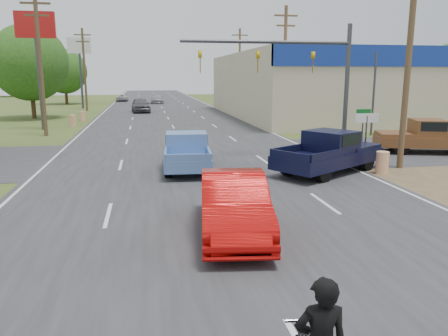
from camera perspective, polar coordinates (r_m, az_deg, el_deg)
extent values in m
cube|color=#2D2D30|center=(45.77, -7.32, 6.47)|extent=(15.00, 180.00, 0.02)
cube|color=#2D2D30|center=(24.01, -4.49, 1.63)|extent=(120.00, 10.00, 0.02)
cube|color=#B7A88C|center=(57.02, 27.20, 9.65)|extent=(50.00, 28.00, 6.60)
cylinder|color=#4C3823|center=(21.99, 22.96, 12.87)|extent=(0.28, 0.28, 10.00)
cylinder|color=#4C3823|center=(38.39, 7.92, 12.88)|extent=(0.28, 0.28, 10.00)
cube|color=#4C3823|center=(38.70, 8.11, 19.11)|extent=(2.00, 0.14, 0.14)
cube|color=#4C3823|center=(38.60, 8.07, 17.93)|extent=(1.60, 0.14, 0.14)
cylinder|color=#4C3823|center=(55.79, 2.06, 12.65)|extent=(0.28, 0.28, 10.00)
cube|color=#4C3823|center=(56.00, 2.09, 16.95)|extent=(2.00, 0.14, 0.14)
cube|color=#4C3823|center=(55.93, 2.08, 16.14)|extent=(1.60, 0.14, 0.14)
cylinder|color=#4C3823|center=(34.27, -22.85, 12.21)|extent=(0.28, 0.28, 10.00)
cube|color=#4C3823|center=(34.62, -23.44, 19.16)|extent=(2.00, 0.14, 0.14)
cube|color=#4C3823|center=(34.51, -23.32, 17.85)|extent=(1.60, 0.14, 0.14)
cylinder|color=#4C3823|center=(57.96, -17.75, 12.08)|extent=(0.28, 0.28, 10.00)
cube|color=#4C3823|center=(58.16, -18.02, 16.21)|extent=(2.00, 0.14, 0.14)
cube|color=#4C3823|center=(58.10, -17.97, 15.43)|extent=(1.60, 0.14, 0.14)
cylinder|color=#422D19|center=(48.87, -23.66, 7.81)|extent=(0.44, 0.44, 3.24)
sphere|color=#204A15|center=(48.82, -24.06, 12.44)|extent=(7.56, 7.56, 7.56)
cylinder|color=#422D19|center=(72.54, -19.91, 8.98)|extent=(0.44, 0.44, 2.88)
sphere|color=#204A15|center=(72.49, -20.11, 11.75)|extent=(6.72, 6.72, 6.72)
cylinder|color=#422D19|center=(105.62, 7.71, 10.42)|extent=(0.44, 0.44, 3.42)
sphere|color=#204A15|center=(105.60, 7.77, 12.69)|extent=(7.98, 7.98, 7.98)
cylinder|color=#422D19|center=(104.27, -26.01, 9.43)|extent=(0.44, 0.44, 3.78)
sphere|color=#204A15|center=(104.27, -26.24, 11.96)|extent=(8.82, 8.82, 8.82)
cylinder|color=orange|center=(20.69, 19.96, 0.66)|extent=(0.56, 0.56, 1.00)
cylinder|color=orange|center=(28.40, 12.11, 4.00)|extent=(0.56, 0.56, 1.00)
cylinder|color=orange|center=(40.17, -19.12, 5.86)|extent=(0.56, 0.56, 1.00)
cylinder|color=orange|center=(44.06, -17.97, 6.42)|extent=(0.56, 0.56, 1.00)
cylinder|color=#3F3F44|center=(38.39, -22.99, 11.32)|extent=(0.30, 0.30, 9.00)
cube|color=#B21414|center=(38.59, -23.46, 16.81)|extent=(3.00, 0.35, 2.00)
cylinder|color=#3F3F44|center=(62.05, -18.19, 11.55)|extent=(0.30, 0.30, 9.00)
cube|color=white|center=(62.17, -18.41, 14.95)|extent=(3.00, 0.35, 2.00)
cylinder|color=#3F3F44|center=(22.39, 17.99, 3.42)|extent=(0.08, 0.08, 2.40)
cube|color=white|center=(22.27, 18.17, 6.22)|extent=(1.20, 0.05, 0.45)
cylinder|color=#3F3F44|center=(23.98, 17.58, 3.98)|extent=(0.08, 0.08, 2.40)
cube|color=#0C591E|center=(23.85, 17.78, 7.07)|extent=(0.80, 0.04, 0.22)
cylinder|color=#3F3F44|center=(25.00, 15.69, 9.69)|extent=(0.24, 0.24, 7.00)
cylinder|color=#3F3F44|center=(23.45, 5.70, 16.06)|extent=(9.00, 0.18, 0.18)
imported|color=gold|center=(24.22, 11.56, 14.69)|extent=(0.18, 0.40, 1.10)
imported|color=gold|center=(23.29, 4.45, 15.00)|extent=(0.18, 0.40, 1.10)
imported|color=gold|center=(22.72, -3.16, 15.10)|extent=(0.18, 0.40, 1.10)
imported|color=#B80A08|center=(12.00, 1.28, -4.82)|extent=(2.37, 5.21, 1.66)
cylinder|color=white|center=(6.48, 10.72, -18.95)|extent=(0.61, 0.11, 0.05)
cylinder|color=black|center=(21.94, -7.20, 1.63)|extent=(0.36, 0.82, 0.80)
cylinder|color=black|center=(21.97, -2.79, 1.73)|extent=(0.36, 0.82, 0.80)
cylinder|color=black|center=(18.86, -7.31, -0.06)|extent=(0.36, 0.82, 0.80)
cylinder|color=black|center=(18.90, -2.18, 0.06)|extent=(0.36, 0.82, 0.80)
cube|color=#587EBC|center=(20.36, -4.89, 1.52)|extent=(2.36, 5.35, 0.52)
cube|color=#587EBC|center=(21.85, -5.02, 3.11)|extent=(2.04, 2.11, 0.18)
cube|color=#587EBC|center=(20.35, -4.93, 3.46)|extent=(1.95, 1.69, 0.85)
cube|color=black|center=(20.33, -4.94, 3.89)|extent=(1.97, 1.38, 0.45)
cube|color=#587EBC|center=(17.76, -4.68, 1.31)|extent=(1.85, 0.21, 0.30)
cylinder|color=black|center=(22.13, 13.96, 1.56)|extent=(0.92, 0.75, 0.88)
cylinder|color=black|center=(21.19, 18.12, 0.87)|extent=(0.92, 0.75, 0.88)
cylinder|color=black|center=(19.40, 8.35, 0.36)|extent=(0.92, 0.75, 0.88)
cylinder|color=black|center=(18.32, 12.83, -0.49)|extent=(0.92, 0.75, 0.88)
cube|color=black|center=(20.18, 13.48, 1.30)|extent=(6.00, 4.92, 0.57)
cube|color=black|center=(21.55, 16.09, 2.80)|extent=(2.95, 2.93, 0.20)
cube|color=black|center=(20.15, 13.77, 3.43)|extent=(2.53, 2.63, 0.93)
cube|color=black|center=(20.13, 13.79, 3.89)|extent=(2.26, 2.48, 0.49)
cube|color=black|center=(17.87, 8.52, 1.59)|extent=(1.16, 1.75, 0.33)
cylinder|color=black|center=(26.01, 22.14, 2.54)|extent=(0.94, 0.58, 0.88)
cylinder|color=black|center=(27.78, 21.18, 3.16)|extent=(0.94, 0.58, 0.88)
cube|color=brown|center=(27.34, 25.17, 3.22)|extent=(6.12, 3.81, 0.57)
cube|color=brown|center=(26.81, 21.74, 4.14)|extent=(2.70, 2.65, 0.20)
cube|color=brown|center=(27.22, 25.08, 4.79)|extent=(2.24, 2.45, 0.94)
cube|color=black|center=(27.20, 25.11, 5.13)|extent=(1.93, 2.39, 0.50)
imported|color=#505054|center=(53.83, -10.84, 8.07)|extent=(2.43, 5.21, 1.72)
imported|color=#9D9CA1|center=(71.20, -8.75, 8.92)|extent=(2.05, 4.95, 1.43)
imported|color=beige|center=(78.16, -13.16, 8.92)|extent=(2.05, 4.38, 1.21)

